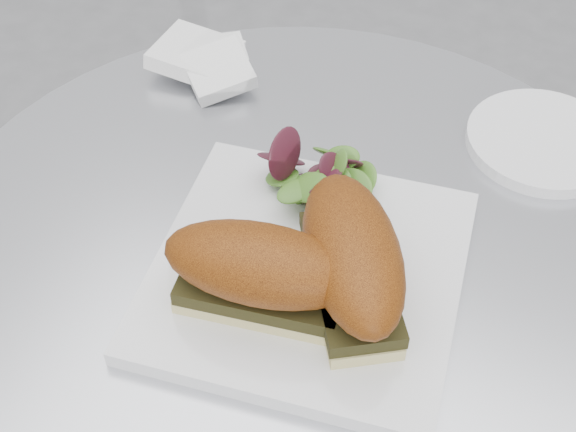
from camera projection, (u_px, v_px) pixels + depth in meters
name	position (u px, v px, depth m)	size (l,w,h in m)	color
table	(295.00, 387.00, 0.90)	(0.70, 0.70, 0.73)	silver
plate	(307.00, 273.00, 0.69)	(0.26, 0.26, 0.02)	white
sandwich_left	(260.00, 271.00, 0.63)	(0.17, 0.10, 0.08)	#D0C482
sandwich_right	(352.00, 259.00, 0.64)	(0.16, 0.18, 0.08)	#D0C482
salad	(317.00, 181.00, 0.73)	(0.10, 0.10, 0.05)	#4E832A
napkin	(208.00, 69.00, 0.89)	(0.11, 0.11, 0.02)	white
saucer	(543.00, 141.00, 0.81)	(0.15, 0.15, 0.01)	white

